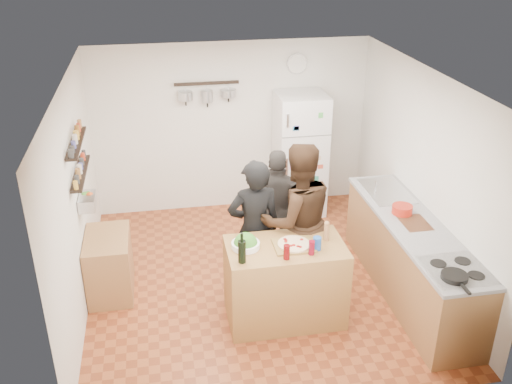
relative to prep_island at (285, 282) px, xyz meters
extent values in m
plane|color=brown|center=(-0.16, 0.75, -0.46)|extent=(4.20, 4.20, 0.00)
plane|color=white|center=(-0.16, 0.75, 2.04)|extent=(4.20, 4.20, 0.00)
plane|color=silver|center=(-0.16, 2.85, 0.79)|extent=(4.00, 0.00, 4.00)
plane|color=silver|center=(-2.16, 0.75, 0.79)|extent=(0.00, 4.20, 4.20)
plane|color=silver|center=(1.84, 0.75, 0.79)|extent=(0.00, 4.20, 4.20)
cube|color=#A4703C|center=(0.00, 0.00, 0.00)|extent=(1.25, 0.72, 0.91)
cube|color=brown|center=(0.08, -0.02, 0.47)|extent=(0.42, 0.34, 0.02)
cylinder|color=beige|center=(0.08, -0.02, 0.48)|extent=(0.34, 0.34, 0.02)
cylinder|color=white|center=(-0.42, 0.05, 0.48)|extent=(0.30, 0.30, 0.06)
cylinder|color=black|center=(-0.50, -0.22, 0.58)|extent=(0.08, 0.08, 0.24)
cylinder|color=#550709|center=(-0.05, -0.24, 0.53)|extent=(0.07, 0.07, 0.16)
cylinder|color=#600817|center=(0.22, -0.20, 0.53)|extent=(0.06, 0.06, 0.15)
cylinder|color=#9C6B41|center=(0.45, 0.05, 0.54)|extent=(0.06, 0.06, 0.18)
cylinder|color=#1B4796|center=(0.30, -0.12, 0.53)|extent=(0.09, 0.09, 0.14)
imported|color=black|center=(-0.24, 0.54, 0.39)|extent=(0.63, 0.43, 1.68)
imported|color=black|center=(0.24, 0.50, 0.47)|extent=(0.99, 0.81, 1.86)
imported|color=#2D2928|center=(0.15, 1.08, 0.32)|extent=(0.97, 0.57, 1.55)
cube|color=#9E7042|center=(1.54, 0.20, -0.01)|extent=(0.63, 2.63, 0.90)
cube|color=white|center=(1.54, -0.75, 0.46)|extent=(0.60, 0.62, 0.02)
cylinder|color=black|center=(1.44, -0.88, 0.49)|extent=(0.26, 0.26, 0.05)
cube|color=silver|center=(1.54, 1.05, 0.46)|extent=(0.50, 0.80, 0.03)
cube|color=#9C5B38|center=(1.54, 0.22, 0.46)|extent=(0.30, 0.40, 0.02)
cylinder|color=#B12214|center=(1.49, 0.46, 0.51)|extent=(0.24, 0.24, 0.10)
cube|color=white|center=(0.79, 2.50, 0.45)|extent=(0.70, 0.68, 1.80)
cylinder|color=silver|center=(0.79, 2.83, 1.69)|extent=(0.30, 0.03, 0.30)
cube|color=black|center=(-2.09, 0.95, 1.04)|extent=(0.12, 1.00, 0.02)
cube|color=black|center=(-2.09, 0.95, 1.40)|extent=(0.12, 1.00, 0.02)
cube|color=silver|center=(-2.06, 0.95, 0.69)|extent=(0.18, 0.35, 0.14)
cube|color=olive|center=(-1.90, 0.84, -0.09)|extent=(0.50, 0.80, 0.73)
cube|color=black|center=(-0.51, 2.75, 1.49)|extent=(0.90, 0.04, 0.04)
camera|label=1|loc=(-1.22, -4.99, 3.55)|focal=40.00mm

